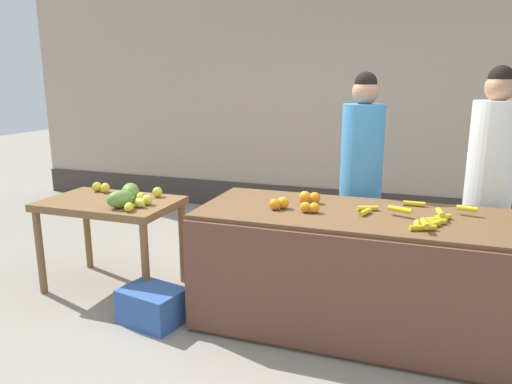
{
  "coord_description": "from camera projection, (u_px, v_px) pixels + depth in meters",
  "views": [
    {
      "loc": [
        0.85,
        -3.18,
        1.74
      ],
      "look_at": [
        -0.3,
        0.15,
        0.9
      ],
      "focal_mm": 33.16,
      "sensor_mm": 36.0,
      "label": 1
    }
  ],
  "objects": [
    {
      "name": "side_table_wooden",
      "position": [
        111.0,
        212.0,
        3.94
      ],
      "size": [
        1.1,
        0.69,
        0.77
      ],
      "color": "brown",
      "rests_on": "ground"
    },
    {
      "name": "mango_papaya_pile",
      "position": [
        127.0,
        195.0,
        3.84
      ],
      "size": [
        0.78,
        0.59,
        0.14
      ],
      "color": "yellow",
      "rests_on": "side_table_wooden"
    },
    {
      "name": "orange_pile",
      "position": [
        299.0,
        202.0,
        3.37
      ],
      "size": [
        0.35,
        0.35,
        0.09
      ],
      "color": "orange",
      "rests_on": "fruit_stall_counter"
    },
    {
      "name": "ground_plane",
      "position": [
        287.0,
        315.0,
        3.6
      ],
      "size": [
        24.0,
        24.0,
        0.0
      ],
      "primitive_type": "plane",
      "color": "gray"
    },
    {
      "name": "vendor_woman_white_shirt",
      "position": [
        488.0,
        189.0,
        3.61
      ],
      "size": [
        0.34,
        0.34,
        1.85
      ],
      "color": "#33333D",
      "rests_on": "ground"
    },
    {
      "name": "market_wall_back",
      "position": [
        351.0,
        86.0,
        5.89
      ],
      "size": [
        9.39,
        0.23,
        3.4
      ],
      "color": "tan",
      "rests_on": "ground"
    },
    {
      "name": "banana_bunch_pile",
      "position": [
        419.0,
        216.0,
        3.06
      ],
      "size": [
        0.78,
        0.68,
        0.07
      ],
      "color": "gold",
      "rests_on": "fruit_stall_counter"
    },
    {
      "name": "produce_crate",
      "position": [
        152.0,
        306.0,
        3.46
      ],
      "size": [
        0.5,
        0.4,
        0.26
      ],
      "primitive_type": "cube",
      "rotation": [
        0.0,
        0.0,
        -0.2
      ],
      "color": "#3359A5",
      "rests_on": "ground"
    },
    {
      "name": "fruit_stall_counter",
      "position": [
        360.0,
        272.0,
        3.32
      ],
      "size": [
        2.27,
        0.93,
        0.85
      ],
      "color": "brown",
      "rests_on": "ground"
    },
    {
      "name": "vendor_woman_blue_shirt",
      "position": [
        361.0,
        183.0,
        3.9
      ],
      "size": [
        0.34,
        0.34,
        1.81
      ],
      "color": "#33333D",
      "rests_on": "ground"
    },
    {
      "name": "produce_sack",
      "position": [
        236.0,
        239.0,
        4.5
      ],
      "size": [
        0.47,
        0.46,
        0.53
      ],
      "primitive_type": "ellipsoid",
      "rotation": [
        0.0,
        0.0,
        2.44
      ],
      "color": "maroon",
      "rests_on": "ground"
    }
  ]
}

